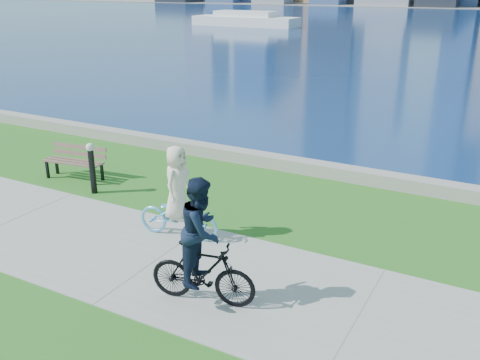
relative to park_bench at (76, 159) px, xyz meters
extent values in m
plane|color=#205B18|center=(4.76, -2.75, -0.55)|extent=(320.00, 320.00, 0.00)
cube|color=gray|center=(4.76, -2.75, -0.54)|extent=(80.00, 3.50, 0.02)
cube|color=gray|center=(4.76, 3.45, -0.37)|extent=(90.00, 0.50, 0.35)
cube|color=silver|center=(-21.69, 50.60, 0.03)|extent=(13.32, 3.81, 1.14)
cube|color=silver|center=(-21.69, 50.60, 0.93)|extent=(7.61, 2.85, 0.67)
cube|color=black|center=(-0.71, -0.38, -0.30)|extent=(0.07, 0.07, 0.48)
cube|color=black|center=(0.79, -0.19, -0.30)|extent=(0.07, 0.07, 0.48)
cube|color=black|center=(-0.76, 0.00, -0.30)|extent=(0.07, 0.07, 0.48)
cube|color=black|center=(0.73, 0.20, -0.30)|extent=(0.07, 0.07, 0.48)
cube|color=brown|center=(0.04, -0.29, -0.04)|extent=(1.72, 0.33, 0.04)
cube|color=brown|center=(0.02, -0.12, -0.04)|extent=(1.72, 0.33, 0.04)
cube|color=brown|center=(-0.01, 0.06, -0.04)|extent=(1.72, 0.33, 0.04)
cube|color=brown|center=(-0.02, 0.18, 0.10)|extent=(1.72, 0.29, 0.12)
cube|color=brown|center=(-0.03, 0.22, 0.28)|extent=(1.72, 0.29, 0.12)
cylinder|color=black|center=(1.20, -0.62, 0.04)|extent=(0.15, 0.15, 1.18)
sphere|color=silver|center=(1.20, -0.62, 0.68)|extent=(0.21, 0.21, 0.21)
imported|color=#5FB4E8|center=(4.57, -1.68, -0.06)|extent=(0.87, 1.87, 0.94)
imported|color=white|center=(4.57, -1.68, 0.69)|extent=(0.60, 0.83, 1.57)
imported|color=black|center=(6.35, -3.54, 0.02)|extent=(0.89, 1.89, 1.10)
imported|color=black|center=(6.35, -3.54, 0.80)|extent=(0.83, 0.98, 1.79)
camera|label=1|loc=(10.60, -10.05, 4.54)|focal=40.00mm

